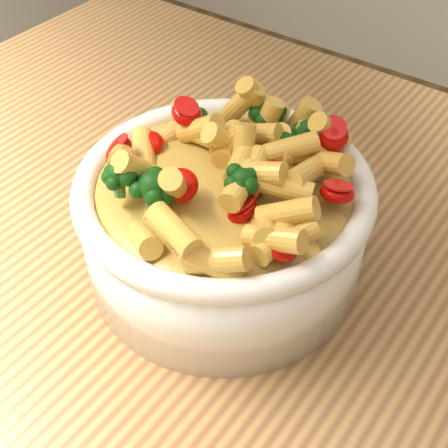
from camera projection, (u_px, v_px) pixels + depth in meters
The scene contains 3 objects.
table at pixel (303, 376), 0.60m from camera, with size 1.20×0.80×0.90m.
serving_bowl at pixel (224, 223), 0.53m from camera, with size 0.25×0.25×0.11m.
pasta_salad at pixel (224, 161), 0.49m from camera, with size 0.19×0.19×0.04m.
Camera 1 is at (0.14, -0.32, 1.31)m, focal length 50.00 mm.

